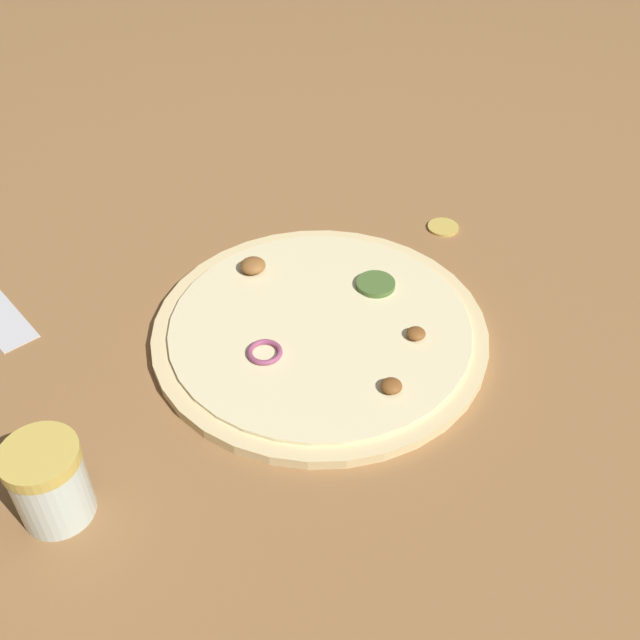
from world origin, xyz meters
name	(u,v)px	position (x,y,z in m)	size (l,w,h in m)	color
ground_plane	(320,335)	(0.00, 0.00, 0.00)	(3.00, 3.00, 0.00)	olive
pizza	(320,329)	(0.00, 0.00, 0.01)	(0.36, 0.36, 0.03)	beige
spice_jar	(49,482)	(0.10, 0.30, 0.04)	(0.07, 0.07, 0.08)	silver
loose_cap	(443,226)	(-0.05, -0.25, 0.00)	(0.04, 0.04, 0.01)	gold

